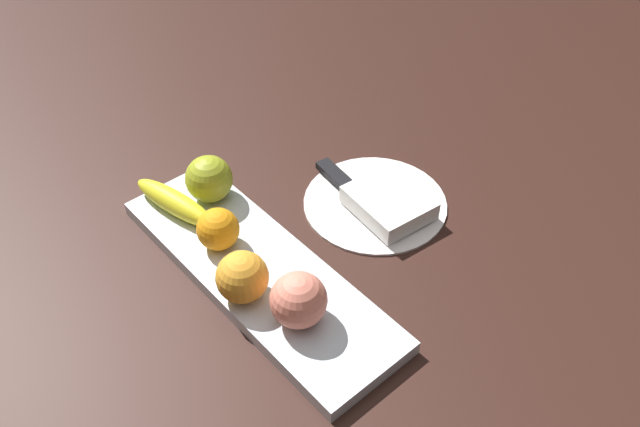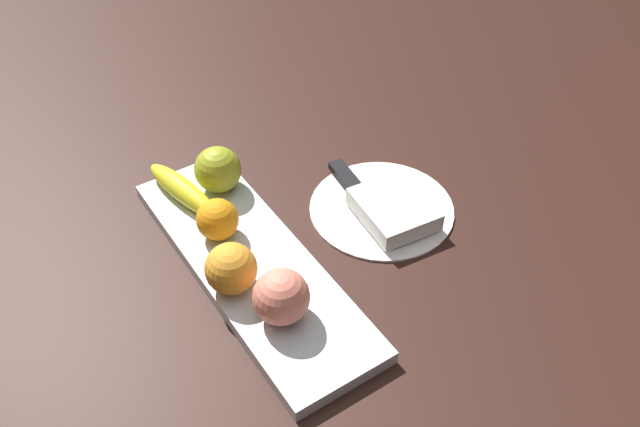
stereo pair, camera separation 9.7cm
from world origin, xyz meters
name	(u,v)px [view 1 (the left image)]	position (x,y,z in m)	size (l,w,h in m)	color
ground_plane	(239,280)	(0.00, 0.00, 0.00)	(2.40, 2.40, 0.00)	black
fruit_tray	(258,272)	(0.01, 0.02, 0.01)	(0.47, 0.15, 0.02)	silver
apple	(209,179)	(-0.15, 0.06, 0.06)	(0.07, 0.07, 0.07)	#94A022
banana	(173,203)	(-0.16, 0.00, 0.04)	(0.16, 0.04, 0.04)	yellow
orange_near_apple	(242,277)	(0.04, -0.02, 0.06)	(0.07, 0.07, 0.07)	orange
orange_near_banana	(218,229)	(-0.06, 0.01, 0.05)	(0.06, 0.06, 0.06)	orange
peach	(299,300)	(0.12, 0.01, 0.06)	(0.07, 0.07, 0.07)	#E77E67
dinner_plate	(375,202)	(0.01, 0.25, 0.00)	(0.23, 0.23, 0.01)	white
folded_napkin	(389,203)	(0.04, 0.25, 0.02)	(0.12, 0.10, 0.03)	white
knife	(343,183)	(-0.05, 0.24, 0.01)	(0.18, 0.04, 0.01)	silver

